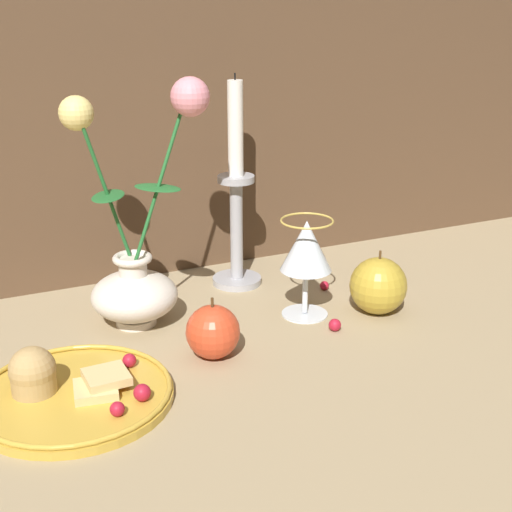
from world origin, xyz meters
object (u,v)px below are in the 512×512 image
object	(u,v)px
wine_glass	(305,249)
apple_near_glass	(213,332)
apple_beside_vase	(378,286)
vase	(136,261)
candlestick	(236,204)
plate_with_pastries	(68,390)

from	to	relation	value
wine_glass	apple_near_glass	world-z (taller)	wine_glass
wine_glass	apple_beside_vase	distance (m)	0.12
vase	apple_near_glass	size ratio (longest dim) A/B	4.15
vase	apple_near_glass	distance (m)	0.16
wine_glass	candlestick	distance (m)	0.16
vase	candlestick	distance (m)	0.20
vase	wine_glass	world-z (taller)	vase
candlestick	apple_beside_vase	size ratio (longest dim) A/B	3.46
apple_near_glass	vase	bearing A→B (deg)	112.91
apple_beside_vase	plate_with_pastries	bearing A→B (deg)	-173.12
plate_with_pastries	apple_near_glass	xyz separation A→B (m)	(0.19, 0.03, 0.02)
plate_with_pastries	wine_glass	distance (m)	0.38
plate_with_pastries	candlestick	xyz separation A→B (m)	(0.31, 0.24, 0.12)
apple_near_glass	candlestick	bearing A→B (deg)	59.57
candlestick	apple_near_glass	bearing A→B (deg)	-120.43
candlestick	apple_beside_vase	distance (m)	0.25
apple_beside_vase	wine_glass	bearing A→B (deg)	157.32
vase	apple_beside_vase	xyz separation A→B (m)	(0.32, -0.11, -0.05)
candlestick	apple_beside_vase	bearing A→B (deg)	-53.34
apple_beside_vase	apple_near_glass	distance (m)	0.27
wine_glass	plate_with_pastries	bearing A→B (deg)	-164.85
candlestick	apple_beside_vase	world-z (taller)	candlestick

